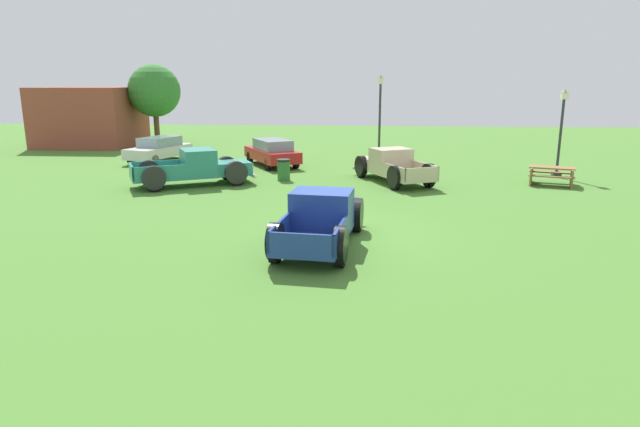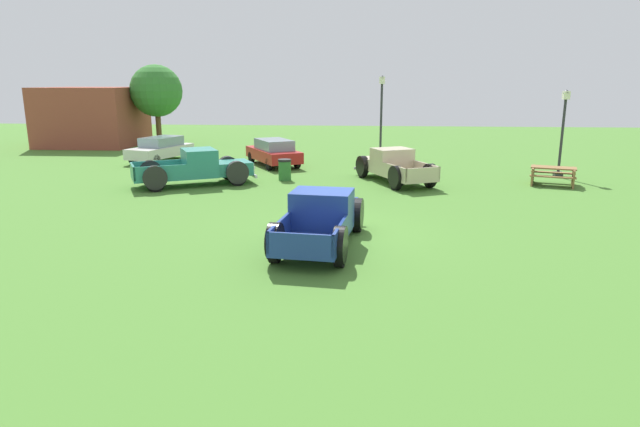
{
  "view_description": "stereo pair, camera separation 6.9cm",
  "coord_description": "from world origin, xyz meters",
  "px_view_note": "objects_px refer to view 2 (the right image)",
  "views": [
    {
      "loc": [
        0.67,
        -14.97,
        4.33
      ],
      "look_at": [
        -0.41,
        -0.91,
        0.9
      ],
      "focal_mm": 30.62,
      "sensor_mm": 36.0,
      "label": 1
    },
    {
      "loc": [
        0.74,
        -14.96,
        4.33
      ],
      "look_at": [
        -0.41,
        -0.91,
        0.9
      ],
      "focal_mm": 30.62,
      "sensor_mm": 36.0,
      "label": 2
    }
  ],
  "objects_px": {
    "pickup_truck_foreground": "(322,218)",
    "trash_can": "(285,170)",
    "lamp_post_near": "(562,132)",
    "oak_tree_east": "(156,91)",
    "lamp_post_far": "(381,119)",
    "sedan_distant_b": "(161,149)",
    "pickup_truck_behind_right": "(201,168)",
    "picnic_table": "(553,174)",
    "sedan_distant_a": "(274,152)",
    "pickup_truck_behind_left": "(391,166)"
  },
  "relations": [
    {
      "from": "pickup_truck_behind_right",
      "to": "sedan_distant_b",
      "type": "height_order",
      "value": "pickup_truck_behind_right"
    },
    {
      "from": "pickup_truck_foreground",
      "to": "trash_can",
      "type": "height_order",
      "value": "pickup_truck_foreground"
    },
    {
      "from": "pickup_truck_behind_left",
      "to": "lamp_post_near",
      "type": "xyz_separation_m",
      "value": [
        7.76,
        1.63,
        1.38
      ]
    },
    {
      "from": "sedan_distant_a",
      "to": "sedan_distant_b",
      "type": "xyz_separation_m",
      "value": [
        -6.46,
        1.05,
        -0.02
      ]
    },
    {
      "from": "pickup_truck_behind_left",
      "to": "sedan_distant_a",
      "type": "distance_m",
      "value": 7.2
    },
    {
      "from": "pickup_truck_behind_left",
      "to": "oak_tree_east",
      "type": "distance_m",
      "value": 20.1
    },
    {
      "from": "pickup_truck_behind_left",
      "to": "trash_can",
      "type": "distance_m",
      "value": 4.74
    },
    {
      "from": "picnic_table",
      "to": "trash_can",
      "type": "bearing_deg",
      "value": 178.87
    },
    {
      "from": "sedan_distant_a",
      "to": "lamp_post_far",
      "type": "relative_size",
      "value": 0.96
    },
    {
      "from": "lamp_post_far",
      "to": "lamp_post_near",
      "type": "bearing_deg",
      "value": -21.44
    },
    {
      "from": "trash_can",
      "to": "pickup_truck_behind_right",
      "type": "bearing_deg",
      "value": -158.22
    },
    {
      "from": "pickup_truck_foreground",
      "to": "trash_can",
      "type": "distance_m",
      "value": 9.83
    },
    {
      "from": "lamp_post_far",
      "to": "picnic_table",
      "type": "height_order",
      "value": "lamp_post_far"
    },
    {
      "from": "sedan_distant_b",
      "to": "pickup_truck_behind_right",
      "type": "bearing_deg",
      "value": -57.33
    },
    {
      "from": "lamp_post_near",
      "to": "trash_can",
      "type": "height_order",
      "value": "lamp_post_near"
    },
    {
      "from": "pickup_truck_behind_right",
      "to": "lamp_post_near",
      "type": "distance_m",
      "value": 16.25
    },
    {
      "from": "lamp_post_far",
      "to": "trash_can",
      "type": "distance_m",
      "value": 6.92
    },
    {
      "from": "trash_can",
      "to": "sedan_distant_a",
      "type": "bearing_deg",
      "value": 105.79
    },
    {
      "from": "sedan_distant_a",
      "to": "lamp_post_near",
      "type": "height_order",
      "value": "lamp_post_near"
    },
    {
      "from": "pickup_truck_foreground",
      "to": "oak_tree_east",
      "type": "xyz_separation_m",
      "value": [
        -13.02,
        22.37,
        2.98
      ]
    },
    {
      "from": "pickup_truck_foreground",
      "to": "trash_can",
      "type": "xyz_separation_m",
      "value": [
        -2.42,
        9.52,
        -0.22
      ]
    },
    {
      "from": "lamp_post_near",
      "to": "oak_tree_east",
      "type": "distance_m",
      "value": 25.63
    },
    {
      "from": "pickup_truck_foreground",
      "to": "pickup_truck_behind_right",
      "type": "distance_m",
      "value": 10.02
    },
    {
      "from": "sedan_distant_a",
      "to": "picnic_table",
      "type": "xyz_separation_m",
      "value": [
        12.77,
        -4.49,
        -0.23
      ]
    },
    {
      "from": "pickup_truck_foreground",
      "to": "sedan_distant_b",
      "type": "relative_size",
      "value": 1.14
    },
    {
      "from": "sedan_distant_b",
      "to": "trash_can",
      "type": "xyz_separation_m",
      "value": [
        7.67,
        -5.31,
        -0.23
      ]
    },
    {
      "from": "pickup_truck_behind_left",
      "to": "picnic_table",
      "type": "height_order",
      "value": "pickup_truck_behind_left"
    },
    {
      "from": "trash_can",
      "to": "picnic_table",
      "type": "bearing_deg",
      "value": -1.13
    },
    {
      "from": "pickup_truck_behind_left",
      "to": "pickup_truck_behind_right",
      "type": "bearing_deg",
      "value": -169.23
    },
    {
      "from": "pickup_truck_behind_right",
      "to": "sedan_distant_b",
      "type": "xyz_separation_m",
      "value": [
        -4.28,
        6.67,
        -0.03
      ]
    },
    {
      "from": "pickup_truck_foreground",
      "to": "sedan_distant_b",
      "type": "distance_m",
      "value": 17.94
    },
    {
      "from": "sedan_distant_b",
      "to": "picnic_table",
      "type": "bearing_deg",
      "value": -16.07
    },
    {
      "from": "pickup_truck_behind_left",
      "to": "lamp_post_near",
      "type": "height_order",
      "value": "lamp_post_near"
    },
    {
      "from": "pickup_truck_behind_left",
      "to": "sedan_distant_b",
      "type": "xyz_separation_m",
      "value": [
        -12.4,
        5.12,
        0.01
      ]
    },
    {
      "from": "pickup_truck_behind_left",
      "to": "pickup_truck_behind_right",
      "type": "relative_size",
      "value": 0.95
    },
    {
      "from": "pickup_truck_foreground",
      "to": "pickup_truck_behind_right",
      "type": "height_order",
      "value": "pickup_truck_behind_right"
    },
    {
      "from": "pickup_truck_behind_left",
      "to": "lamp_post_far",
      "type": "distance_m",
      "value": 5.12
    },
    {
      "from": "lamp_post_far",
      "to": "trash_can",
      "type": "relative_size",
      "value": 4.86
    },
    {
      "from": "pickup_truck_behind_right",
      "to": "trash_can",
      "type": "bearing_deg",
      "value": 21.78
    },
    {
      "from": "oak_tree_east",
      "to": "pickup_truck_behind_left",
      "type": "bearing_deg",
      "value": -39.57
    },
    {
      "from": "oak_tree_east",
      "to": "sedan_distant_b",
      "type": "bearing_deg",
      "value": -68.79
    },
    {
      "from": "pickup_truck_foreground",
      "to": "pickup_truck_behind_left",
      "type": "distance_m",
      "value": 9.98
    },
    {
      "from": "pickup_truck_behind_left",
      "to": "oak_tree_east",
      "type": "xyz_separation_m",
      "value": [
        -15.32,
        12.66,
        2.98
      ]
    },
    {
      "from": "trash_can",
      "to": "oak_tree_east",
      "type": "height_order",
      "value": "oak_tree_east"
    },
    {
      "from": "pickup_truck_behind_left",
      "to": "trash_can",
      "type": "bearing_deg",
      "value": -177.71
    },
    {
      "from": "trash_can",
      "to": "oak_tree_east",
      "type": "xyz_separation_m",
      "value": [
        -10.6,
        12.85,
        3.2
      ]
    },
    {
      "from": "sedan_distant_b",
      "to": "oak_tree_east",
      "type": "bearing_deg",
      "value": 111.21
    },
    {
      "from": "pickup_truck_behind_right",
      "to": "lamp_post_far",
      "type": "bearing_deg",
      "value": 39.31
    },
    {
      "from": "pickup_truck_foreground",
      "to": "lamp_post_far",
      "type": "relative_size",
      "value": 1.07
    },
    {
      "from": "oak_tree_east",
      "to": "lamp_post_near",
      "type": "bearing_deg",
      "value": -25.55
    }
  ]
}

